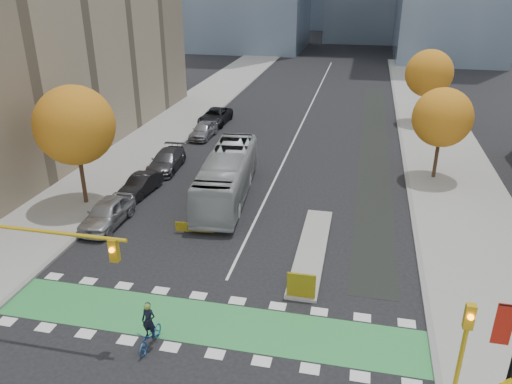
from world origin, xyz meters
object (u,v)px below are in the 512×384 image
at_px(parked_car_a, 107,213).
at_px(cyclist, 150,332).
at_px(hazard_board, 301,285).
at_px(tree_west, 75,125).
at_px(tree_east_far, 429,73).
at_px(parked_car_e, 203,130).
at_px(tree_east_near, 442,118).
at_px(parked_car_d, 215,116).
at_px(bus, 227,176).
at_px(traffic_signal_east, 465,336).
at_px(parked_car_c, 167,160).
at_px(traffic_signal_west, 8,249).
at_px(parked_car_b, 141,185).

bearing_deg(parked_car_a, cyclist, -53.92).
bearing_deg(hazard_board, parked_car_a, 158.05).
relative_size(tree_west, parked_car_a, 1.67).
xyz_separation_m(tree_east_far, parked_car_e, (-21.19, -9.81, -4.47)).
bearing_deg(tree_east_near, parked_car_d, 151.94).
xyz_separation_m(tree_east_far, parked_car_a, (-21.50, -28.56, -4.40)).
bearing_deg(tree_west, bus, 18.59).
height_order(traffic_signal_east, parked_car_c, traffic_signal_east).
xyz_separation_m(tree_east_near, parked_car_c, (-21.00, -2.56, -4.10)).
height_order(hazard_board, parked_car_d, parked_car_d).
bearing_deg(bus, parked_car_d, 103.84).
distance_m(tree_west, tree_east_near, 26.01).
height_order(tree_east_near, tree_east_far, tree_east_far).
bearing_deg(bus, tree_west, -166.74).
relative_size(tree_west, parked_car_e, 1.83).
bearing_deg(cyclist, traffic_signal_east, 4.23).
height_order(traffic_signal_west, cyclist, traffic_signal_west).
height_order(hazard_board, tree_east_far, tree_east_far).
xyz_separation_m(cyclist, bus, (-0.89, 15.62, 0.91)).
height_order(hazard_board, tree_west, tree_west).
relative_size(tree_west, parked_car_d, 1.47).
bearing_deg(parked_car_c, tree_west, -115.50).
relative_size(traffic_signal_east, parked_car_e, 0.91).
bearing_deg(parked_car_c, traffic_signal_west, -90.47).
xyz_separation_m(parked_car_b, parked_car_d, (0.00, 18.75, 0.08)).
bearing_deg(parked_car_a, parked_car_d, 90.25).
height_order(traffic_signal_west, bus, traffic_signal_west).
distance_m(tree_east_near, parked_car_d, 24.14).
height_order(tree_west, parked_car_d, tree_west).
height_order(parked_car_b, parked_car_c, parked_car_c).
relative_size(parked_car_c, parked_car_e, 1.17).
xyz_separation_m(parked_car_b, parked_car_c, (0.00, 5.00, 0.07)).
bearing_deg(parked_car_d, hazard_board, -64.84).
bearing_deg(parked_car_e, tree_east_far, 27.00).
xyz_separation_m(tree_east_far, parked_car_d, (-21.50, -4.81, -4.46)).
height_order(tree_east_far, cyclist, tree_east_far).
relative_size(traffic_signal_west, cyclist, 3.89).
bearing_deg(cyclist, tree_west, 133.41).
bearing_deg(cyclist, bus, 97.54).
distance_m(hazard_board, parked_car_e, 27.14).
xyz_separation_m(parked_car_a, parked_car_e, (0.31, 18.75, -0.08)).
relative_size(tree_east_near, bus, 0.60).
relative_size(parked_car_c, parked_car_d, 0.94).
bearing_deg(tree_east_near, parked_car_e, 163.34).
relative_size(parked_car_a, parked_car_e, 1.10).
relative_size(tree_east_near, cyclist, 3.23).
relative_size(cyclist, parked_car_d, 0.39).
xyz_separation_m(bus, parked_car_e, (-5.98, 13.07, -0.88)).
xyz_separation_m(cyclist, parked_car_c, (-7.18, 19.94, 0.03)).
distance_m(traffic_signal_east, parked_car_e, 34.58).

